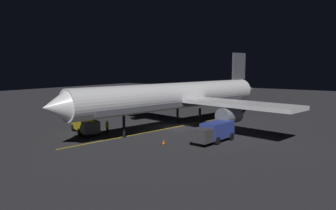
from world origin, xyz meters
The scene contains 8 objects.
ground_plane centered at (0.00, 0.00, -0.10)m, with size 180.00×180.00×0.20m, color #2C2C30.
apron_guide_stripe centered at (1.13, 4.00, 0.00)m, with size 0.24×28.10×0.01m, color gold.
airliner centered at (-0.11, -0.60, 4.45)m, with size 34.98×40.43×11.15m.
baggage_truck centered at (7.73, 10.19, 1.16)m, with size 6.55×4.49×2.17m.
catering_truck centered at (-8.69, 4.99, 1.21)m, with size 2.81×6.38×2.30m.
ground_crew_worker centered at (5.04, 8.77, 0.89)m, with size 0.40×0.40×1.74m.
traffic_cone_near_left centered at (-8.73, 4.73, 0.25)m, with size 0.50×0.50×0.55m.
traffic_cone_near_right centered at (-4.44, 9.28, 0.25)m, with size 0.50×0.50×0.55m.
Camera 1 is at (-25.63, 38.87, 8.87)m, focal length 34.89 mm.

